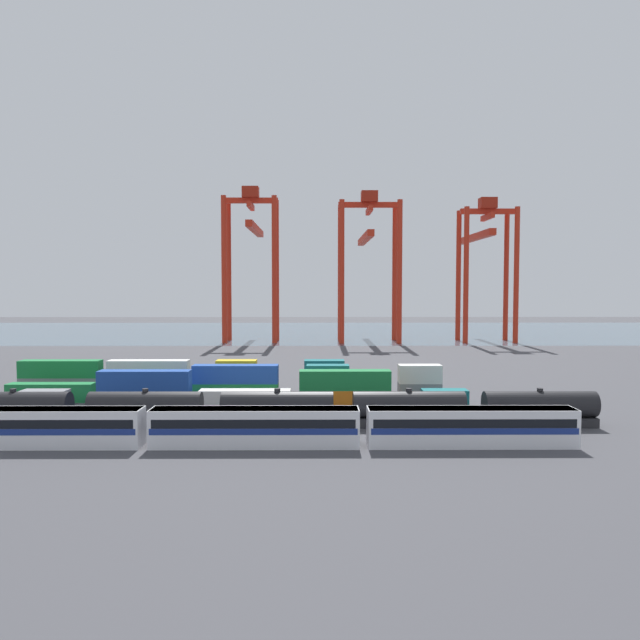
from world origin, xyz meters
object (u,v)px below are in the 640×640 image
object	(u,v)px
gantry_crane_west	(252,248)
shipping_container_9	(236,392)
shipping_container_1	(145,400)
shipping_container_21	(324,386)
passenger_train	(255,425)
shipping_container_8	(144,392)
gantry_crane_central	(368,251)
freight_tank_row	(277,408)
gantry_crane_east	(484,253)
shipping_container_15	(61,386)
shipping_container_17	(149,386)

from	to	relation	value
gantry_crane_west	shipping_container_9	bearing A→B (deg)	-85.34
shipping_container_1	shipping_container_21	size ratio (longest dim) A/B	2.00
passenger_train	shipping_container_8	world-z (taller)	passenger_train
gantry_crane_central	passenger_train	bearing A→B (deg)	-100.25
freight_tank_row	shipping_container_21	world-z (taller)	freight_tank_row
shipping_container_8	gantry_crane_east	size ratio (longest dim) A/B	0.14
shipping_container_8	shipping_container_15	bearing A→B (deg)	158.27
shipping_container_15	gantry_crane_west	size ratio (longest dim) A/B	0.26
gantry_crane_east	shipping_container_21	bearing A→B (deg)	-118.44
passenger_train	freight_tank_row	distance (m)	8.87
passenger_train	gantry_crane_east	xyz separation A→B (m)	(57.10, 121.56, 24.36)
shipping_container_1	shipping_container_9	distance (m)	12.63
shipping_container_17	shipping_container_21	world-z (taller)	same
shipping_container_1	gantry_crane_west	world-z (taller)	gantry_crane_west
passenger_train	gantry_crane_central	bearing A→B (deg)	79.75
shipping_container_9	gantry_crane_east	bearing A→B (deg)	57.35
shipping_container_1	gantry_crane_central	distance (m)	112.94
freight_tank_row	shipping_container_17	bearing A→B (deg)	134.49
passenger_train	shipping_container_8	distance (m)	30.47
shipping_container_9	gantry_crane_central	size ratio (longest dim) A/B	0.27
passenger_train	freight_tank_row	bearing A→B (deg)	78.79
shipping_container_17	freight_tank_row	bearing A→B (deg)	-45.51
shipping_container_17	gantry_crane_west	xyz separation A→B (m)	(6.03, 91.24, 26.89)
shipping_container_9	gantry_crane_west	xyz separation A→B (m)	(-7.89, 96.87, 26.89)
shipping_container_9	shipping_container_1	bearing A→B (deg)	-153.54
freight_tank_row	shipping_container_15	size ratio (longest dim) A/B	6.14
freight_tank_row	shipping_container_1	size ratio (longest dim) A/B	6.14
shipping_container_9	gantry_crane_central	bearing A→B (deg)	74.37
shipping_container_21	gantry_crane_west	world-z (taller)	gantry_crane_west
gantry_crane_west	shipping_container_8	bearing A→B (deg)	-93.09
shipping_container_21	shipping_container_9	bearing A→B (deg)	-156.10
shipping_container_1	shipping_container_21	xyz separation A→B (m)	(24.01, 11.26, 0.00)
shipping_container_17	gantry_crane_east	xyz separation A→B (m)	(76.25, 91.62, 25.21)
shipping_container_8	shipping_container_17	xyz separation A→B (m)	(-0.80, 5.63, 0.00)
shipping_container_1	shipping_container_17	xyz separation A→B (m)	(-2.62, 11.26, 0.00)
shipping_container_1	shipping_container_15	xyz separation A→B (m)	(-15.93, 11.26, 0.00)
shipping_container_1	gantry_crane_central	bearing A→B (deg)	69.48
shipping_container_9	gantry_crane_east	xyz separation A→B (m)	(62.32, 97.25, 25.21)
gantry_crane_west	gantry_crane_central	world-z (taller)	gantry_crane_west
freight_tank_row	shipping_container_8	world-z (taller)	freight_tank_row
gantry_crane_east	passenger_train	bearing A→B (deg)	-115.16
shipping_container_1	shipping_container_15	distance (m)	19.51
passenger_train	shipping_container_8	size ratio (longest dim) A/B	10.82
shipping_container_17	shipping_container_15	bearing A→B (deg)	180.00
shipping_container_8	shipping_container_9	distance (m)	13.12
shipping_container_1	shipping_container_8	distance (m)	5.91
freight_tank_row	shipping_container_9	bearing A→B (deg)	113.97
gantry_crane_east	shipping_container_17	bearing A→B (deg)	-129.77
shipping_container_17	shipping_container_8	bearing A→B (deg)	-81.86
shipping_container_1	shipping_container_8	xyz separation A→B (m)	(-1.81, 5.63, 0.00)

